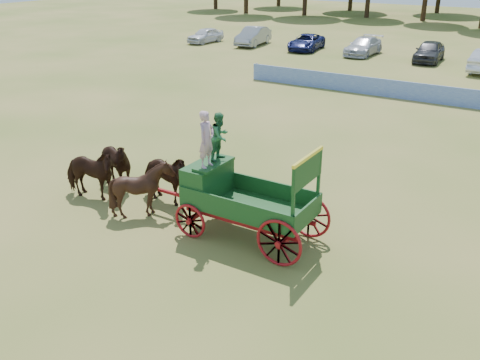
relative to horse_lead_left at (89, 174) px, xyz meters
name	(u,v)px	position (x,y,z in m)	size (l,w,h in m)	color
ground	(355,250)	(9.10, 1.51, -0.93)	(160.00, 160.00, 0.00)	olive
horse_lead_left	(89,174)	(0.00, 0.00, 0.00)	(1.00, 2.20, 1.86)	black
horse_lead_right	(112,164)	(0.00, 1.10, 0.00)	(1.00, 2.20, 1.86)	black
horse_wheel_left	(142,189)	(2.40, 0.00, 0.00)	(1.50, 1.69, 1.86)	black
horse_wheel_right	(164,178)	(2.40, 1.10, 0.00)	(1.00, 2.20, 1.86)	black
farm_dray	(229,182)	(5.36, 0.56, 0.70)	(6.00, 2.00, 3.83)	maroon
sponsor_banner	(454,97)	(8.10, 19.51, -0.40)	(26.00, 0.08, 1.05)	#1F42AC
parked_cars	(439,54)	(4.48, 31.54, -0.17)	(41.96, 7.33, 1.64)	silver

